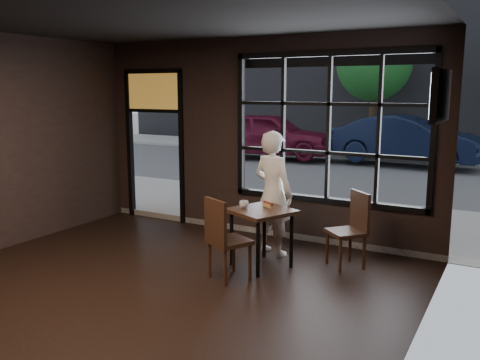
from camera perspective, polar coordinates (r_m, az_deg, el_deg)
The scene contains 16 objects.
floor at distance 5.86m, azimuth -14.49°, elevation -14.29°, with size 6.00×7.00×0.02m, color black.
ceiling at distance 5.41m, azimuth -16.08°, elevation 18.55°, with size 6.00×7.00×0.02m, color black.
wall_right at distance 3.96m, azimuth 17.60°, elevation -1.74°, with size 0.04×7.00×3.20m, color black.
window_frame at distance 7.77m, azimuth 9.92°, elevation 5.70°, with size 3.06×0.12×2.28m, color black.
stained_transom at distance 9.37m, azimuth -9.67°, elevation 9.82°, with size 1.20×0.06×0.70m, color orange.
street_asphalt at distance 28.17m, azimuth 21.46°, elevation 4.58°, with size 60.00×41.00×0.04m, color #545456.
cafe_table at distance 6.92m, azimuth 2.41°, elevation -6.50°, with size 0.74×0.74×0.80m, color black.
chair_near at distance 6.44m, azimuth -1.18°, elevation -6.58°, with size 0.46×0.46×1.06m, color black.
chair_window at distance 7.03m, azimuth 11.83°, elevation -5.50°, with size 0.44×0.44×1.03m, color black.
man at distance 7.34m, azimuth 3.73°, elevation -1.50°, with size 0.66×0.43×1.81m, color white.
hotdog at distance 6.95m, azimuth 3.18°, elevation -2.80°, with size 0.20×0.08×0.06m, color tan, non-canonical shape.
cup at distance 6.88m, azimuth 0.44°, elevation -2.75°, with size 0.12×0.12×0.10m, color silver.
tv at distance 6.08m, azimuth 21.64°, elevation 8.81°, with size 0.11×1.00×0.58m, color black.
navy_car at distance 16.61m, azimuth 18.17°, elevation 4.34°, with size 1.57×4.50×1.48m, color black.
maroon_car at distance 17.49m, azimuth 3.33°, elevation 5.14°, with size 1.78×4.44×1.51m, color #5B0F25.
tree_left at distance 19.77m, azimuth 14.83°, elevation 12.50°, with size 2.75×2.75×4.69m.
Camera 1 is at (3.75, -3.81, 2.39)m, focal length 38.00 mm.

